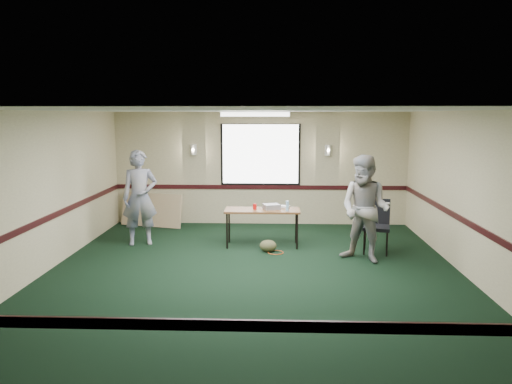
{
  "coord_description": "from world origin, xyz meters",
  "views": [
    {
      "loc": [
        0.37,
        -7.9,
        2.64
      ],
      "look_at": [
        0.0,
        1.3,
        1.2
      ],
      "focal_mm": 35.0,
      "sensor_mm": 36.0,
      "label": 1
    }
  ],
  "objects_px": {
    "conference_chair": "(377,221)",
    "person_right": "(365,209)",
    "folding_table": "(262,212)",
    "projector": "(272,207)",
    "person_left": "(140,198)"
  },
  "relations": [
    {
      "from": "projector",
      "to": "conference_chair",
      "type": "xyz_separation_m",
      "value": [
        2.03,
        -0.35,
        -0.21
      ]
    },
    {
      "from": "folding_table",
      "to": "projector",
      "type": "relative_size",
      "value": 4.86
    },
    {
      "from": "conference_chair",
      "to": "person_right",
      "type": "distance_m",
      "value": 0.84
    },
    {
      "from": "person_left",
      "to": "conference_chair",
      "type": "bearing_deg",
      "value": -20.75
    },
    {
      "from": "folding_table",
      "to": "person_right",
      "type": "height_order",
      "value": "person_right"
    },
    {
      "from": "projector",
      "to": "person_right",
      "type": "xyz_separation_m",
      "value": [
        1.68,
        -1.02,
        0.16
      ]
    },
    {
      "from": "conference_chair",
      "to": "person_right",
      "type": "height_order",
      "value": "person_right"
    },
    {
      "from": "folding_table",
      "to": "conference_chair",
      "type": "relative_size",
      "value": 1.48
    },
    {
      "from": "folding_table",
      "to": "projector",
      "type": "xyz_separation_m",
      "value": [
        0.18,
        0.02,
        0.11
      ]
    },
    {
      "from": "folding_table",
      "to": "conference_chair",
      "type": "distance_m",
      "value": 2.24
    },
    {
      "from": "person_left",
      "to": "folding_table",
      "type": "bearing_deg",
      "value": -17.42
    },
    {
      "from": "conference_chair",
      "to": "person_left",
      "type": "distance_m",
      "value": 4.74
    },
    {
      "from": "folding_table",
      "to": "person_right",
      "type": "xyz_separation_m",
      "value": [
        1.87,
        -1.0,
        0.27
      ]
    },
    {
      "from": "person_left",
      "to": "person_right",
      "type": "bearing_deg",
      "value": -29.75
    },
    {
      "from": "folding_table",
      "to": "projector",
      "type": "bearing_deg",
      "value": 6.97
    }
  ]
}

